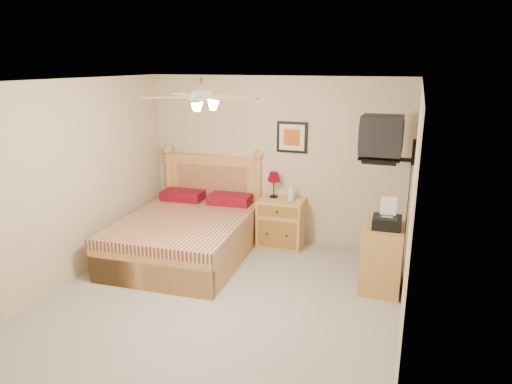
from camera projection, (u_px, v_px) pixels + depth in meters
floor at (216, 306)px, 5.22m from camera, size 4.50×4.50×0.00m
ceiling at (210, 81)px, 4.53m from camera, size 4.00×4.50×0.04m
wall_back at (275, 160)px, 6.92m from camera, size 4.00×0.04×2.50m
wall_front at (63, 302)px, 2.83m from camera, size 4.00×0.04×2.50m
wall_left at (62, 185)px, 5.51m from camera, size 0.04×4.50×2.50m
wall_right at (410, 222)px, 4.24m from camera, size 0.04×4.50×2.50m
bed at (184, 210)px, 6.35m from camera, size 1.77×2.26×1.41m
nightstand at (281, 222)px, 6.88m from camera, size 0.68×0.52×0.72m
table_lamp at (274, 185)px, 6.84m from camera, size 0.22×0.22×0.39m
lotion_bottle at (291, 192)px, 6.70m from camera, size 0.12×0.12×0.25m
framed_picture at (292, 137)px, 6.71m from camera, size 0.46×0.04×0.46m
dresser at (382, 257)px, 5.55m from camera, size 0.47×0.68×0.80m
fax_machine at (388, 214)px, 5.33m from camera, size 0.34×0.36×0.35m
magazine_lower at (381, 218)px, 5.66m from camera, size 0.21×0.28×0.03m
magazine_upper at (380, 217)px, 5.66m from camera, size 0.21×0.27×0.02m
wall_tv at (394, 139)px, 5.38m from camera, size 0.56×0.46×0.58m
ceiling_fan at (202, 97)px, 4.39m from camera, size 1.14×1.14×0.28m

